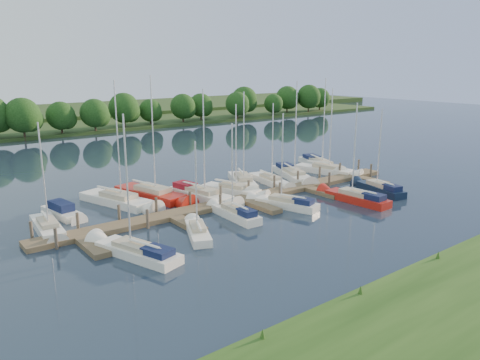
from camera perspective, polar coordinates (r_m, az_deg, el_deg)
ground at (r=39.61m, az=7.54°, el=-5.23°), size 260.00×260.00×0.00m
dock at (r=44.73m, az=0.92°, el=-2.59°), size 40.00×6.00×0.40m
mooring_pilings at (r=45.47m, az=0.04°, el=-1.78°), size 38.24×2.84×2.00m
far_shore at (r=105.45m, az=-22.77°, el=6.00°), size 180.00×30.00×0.60m
distant_hill at (r=129.60m, az=-25.74°, el=7.18°), size 220.00×40.00×1.40m
treeline at (r=93.11m, az=-19.63°, el=7.67°), size 145.65×9.67×8.24m
sailboat_n_0 at (r=40.20m, az=-22.34°, el=-5.51°), size 2.20×7.15×9.06m
motorboat at (r=43.57m, az=-20.79°, el=-3.78°), size 2.33×5.54×1.64m
sailboat_n_2 at (r=45.60m, az=-14.45°, el=-2.61°), size 4.59×9.47×12.02m
sailboat_n_3 at (r=46.93m, az=-10.47°, el=-1.92°), size 4.28×9.81×12.41m
sailboat_n_4 at (r=46.15m, az=-4.70°, el=-1.94°), size 3.52×8.80×11.13m
sailboat_n_5 at (r=47.80m, az=-0.74°, el=-1.40°), size 3.78×7.35×9.54m
sailboat_n_6 at (r=51.09m, az=0.39°, el=-0.38°), size 4.86×7.98×10.60m
sailboat_n_7 at (r=52.08m, az=3.79°, el=-0.15°), size 2.70×7.33×9.21m
sailboat_n_8 at (r=55.04m, az=6.49°, el=0.61°), size 4.80×9.10×11.52m
sailboat_n_9 at (r=57.78m, az=10.56°, el=1.06°), size 3.93×8.33×10.62m
sailboat_n_10 at (r=60.99m, az=9.80°, el=1.81°), size 4.68×9.28×11.69m
sailboat_s_0 at (r=33.52m, az=-12.68°, el=-8.53°), size 3.89×8.04×10.14m
sailboat_s_1 at (r=36.57m, az=-5.19°, el=-6.36°), size 3.36×5.81×7.69m
sailboat_s_2 at (r=40.46m, az=-0.62°, el=-4.20°), size 1.79×6.54×8.55m
sailboat_s_3 at (r=43.63m, az=5.49°, el=-2.92°), size 3.52×7.00×9.04m
sailboat_s_4 at (r=46.46m, az=13.88°, el=-2.21°), size 2.17×7.67×9.86m
sailboat_s_5 at (r=50.49m, az=16.62°, el=-1.10°), size 2.86×6.96×8.97m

